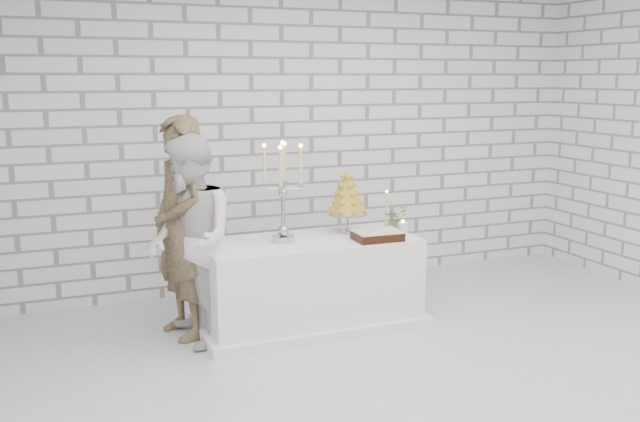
{
  "coord_description": "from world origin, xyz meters",
  "views": [
    {
      "loc": [
        -2.59,
        -4.06,
        2.1
      ],
      "look_at": [
        -0.53,
        0.98,
        1.05
      ],
      "focal_mm": 39.34,
      "sensor_mm": 36.0,
      "label": 1
    }
  ],
  "objects": [
    {
      "name": "extra_taper",
      "position": [
        0.32,
        1.47,
        0.91
      ],
      "size": [
        0.07,
        0.07,
        0.32
      ],
      "primitive_type": "cylinder",
      "rotation": [
        0.0,
        0.0,
        0.09
      ],
      "color": "beige",
      "rests_on": "cake_table"
    },
    {
      "name": "groom",
      "position": [
        -1.55,
        1.44,
        0.9
      ],
      "size": [
        0.59,
        0.75,
        1.81
      ],
      "primitive_type": "imported",
      "rotation": [
        0.0,
        0.0,
        -1.31
      ],
      "color": "#3A2F1E",
      "rests_on": "ground"
    },
    {
      "name": "ground",
      "position": [
        0.0,
        0.0,
        0.0
      ],
      "size": [
        6.0,
        5.0,
        0.01
      ],
      "primitive_type": "cube",
      "color": "silver",
      "rests_on": "ground"
    },
    {
      "name": "bride",
      "position": [
        -1.52,
        1.24,
        0.84
      ],
      "size": [
        0.67,
        0.84,
        1.67
      ],
      "primitive_type": "imported",
      "rotation": [
        0.0,
        0.0,
        -1.53
      ],
      "color": "white",
      "rests_on": "ground"
    },
    {
      "name": "candelabra",
      "position": [
        -0.73,
        1.28,
        1.17
      ],
      "size": [
        0.43,
        0.43,
        0.84
      ],
      "primitive_type": null,
      "rotation": [
        0.0,
        0.0,
        0.34
      ],
      "color": "#A7A7B2",
      "rests_on": "cake_table"
    },
    {
      "name": "chocolate_cake",
      "position": [
        0.02,
        1.05,
        0.79
      ],
      "size": [
        0.39,
        0.29,
        0.08
      ],
      "primitive_type": "cube",
      "rotation": [
        0.0,
        0.0,
        -0.04
      ],
      "color": "black",
      "rests_on": "cake_table"
    },
    {
      "name": "flowers",
      "position": [
        0.32,
        1.3,
        0.87
      ],
      "size": [
        0.26,
        0.24,
        0.23
      ],
      "primitive_type": "imported",
      "rotation": [
        0.0,
        0.0,
        0.36
      ],
      "color": "#3C6A2F",
      "rests_on": "cake_table"
    },
    {
      "name": "croquembouche",
      "position": [
        -0.09,
        1.42,
        1.03
      ],
      "size": [
        0.41,
        0.41,
        0.55
      ],
      "primitive_type": null,
      "rotation": [
        0.0,
        0.0,
        -0.16
      ],
      "color": "olive",
      "rests_on": "cake_table"
    },
    {
      "name": "cake_table",
      "position": [
        -0.5,
        1.28,
        0.38
      ],
      "size": [
        1.8,
        0.8,
        0.75
      ],
      "primitive_type": "cube",
      "color": "white",
      "rests_on": "ground"
    },
    {
      "name": "wall_back",
      "position": [
        0.0,
        2.5,
        1.5
      ],
      "size": [
        6.0,
        0.01,
        3.0
      ],
      "primitive_type": "cube",
      "color": "white",
      "rests_on": "ground"
    },
    {
      "name": "pillar_candle",
      "position": [
        0.29,
        1.1,
        0.81
      ],
      "size": [
        0.09,
        0.09,
        0.12
      ],
      "primitive_type": "cylinder",
      "rotation": [
        0.0,
        0.0,
        0.2
      ],
      "color": "white",
      "rests_on": "cake_table"
    }
  ]
}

